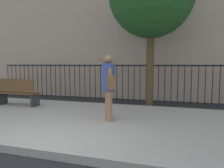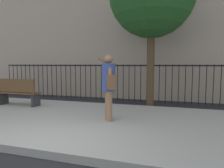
# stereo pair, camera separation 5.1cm
# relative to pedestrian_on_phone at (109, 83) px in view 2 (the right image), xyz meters

# --- Properties ---
(ground_plane) EXTENTS (60.00, 60.00, 0.00)m
(ground_plane) POSITION_rel_pedestrian_on_phone_xyz_m (-0.71, -2.14, -1.13)
(ground_plane) COLOR black
(sidewalk) EXTENTS (28.00, 4.40, 0.15)m
(sidewalk) POSITION_rel_pedestrian_on_phone_xyz_m (-0.71, 0.06, -1.06)
(sidewalk) COLOR #9E9B93
(sidewalk) RESTS_ON ground
(iron_fence) EXTENTS (12.03, 0.04, 1.60)m
(iron_fence) POSITION_rel_pedestrian_on_phone_xyz_m (-0.71, 3.76, -0.11)
(iron_fence) COLOR black
(iron_fence) RESTS_ON ground
(pedestrian_on_phone) EXTENTS (0.60, 0.72, 1.69)m
(pedestrian_on_phone) POSITION_rel_pedestrian_on_phone_xyz_m (0.00, 0.00, 0.00)
(pedestrian_on_phone) COLOR #936B4C
(pedestrian_on_phone) RESTS_ON sidewalk
(street_bench) EXTENTS (1.60, 0.45, 0.95)m
(street_bench) POSITION_rel_pedestrian_on_phone_xyz_m (-3.69, 0.92, -0.48)
(street_bench) COLOR brown
(street_bench) RESTS_ON sidewalk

